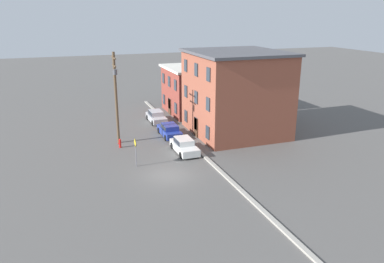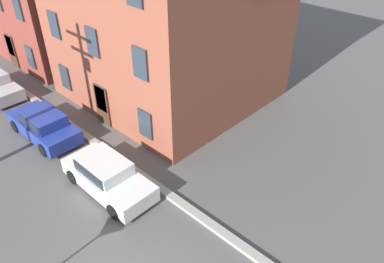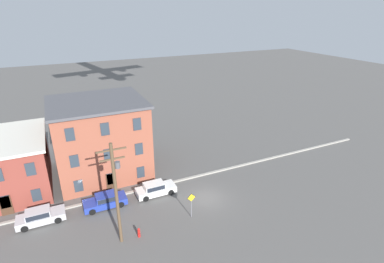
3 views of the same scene
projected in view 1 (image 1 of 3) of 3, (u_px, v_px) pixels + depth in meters
name	position (u px, v px, depth m)	size (l,w,h in m)	color
ground_plane	(169.00, 175.00, 32.47)	(200.00, 200.00, 0.00)	#565451
kerb_strip	(216.00, 167.00, 33.91)	(56.00, 0.36, 0.16)	#9E998E
apartment_corner	(204.00, 89.00, 52.64)	(8.99, 10.60, 6.41)	brown
apartment_midblock	(236.00, 93.00, 42.74)	(10.95, 10.09, 9.42)	brown
car_silver	(156.00, 116.00, 48.15)	(4.40, 1.92, 1.43)	#B7B7BC
car_blue	(170.00, 130.00, 42.51)	(4.40, 1.92, 1.43)	#233899
car_white	(184.00, 145.00, 37.61)	(4.40, 1.92, 1.43)	silver
caution_sign	(136.00, 148.00, 33.78)	(0.90, 0.08, 2.75)	slate
utility_pole	(116.00, 93.00, 38.89)	(2.40, 0.44, 9.72)	brown
fire_hydrant	(120.00, 143.00, 38.97)	(0.24, 0.34, 0.96)	red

